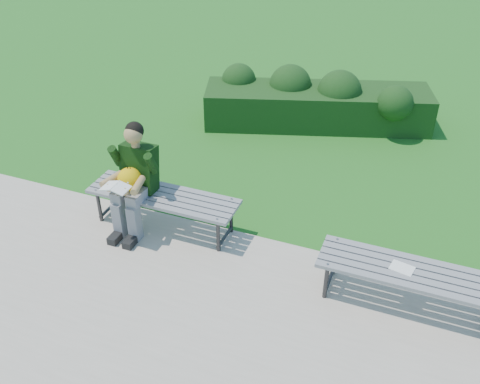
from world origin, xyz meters
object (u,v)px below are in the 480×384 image
at_px(paper_sheet, 402,268).
at_px(bench_right, 412,275).
at_px(hedge, 316,101).
at_px(bench_left, 163,199).
at_px(seated_boy, 133,176).

bearing_deg(paper_sheet, bench_right, 0.00).
height_order(hedge, bench_left, hedge).
bearing_deg(bench_left, seated_boy, -161.66).
distance_m(hedge, bench_left, 3.53).
height_order(hedge, paper_sheet, hedge).
distance_m(bench_right, seated_boy, 3.17).
relative_size(bench_left, paper_sheet, 7.28).
distance_m(hedge, seated_boy, 3.72).
xyz_separation_m(hedge, bench_right, (1.92, -3.68, 0.02)).
relative_size(hedge, bench_left, 2.04).
relative_size(bench_left, seated_boy, 1.37).
relative_size(hedge, bench_right, 2.04).
bearing_deg(paper_sheet, seated_boy, 176.62).
bearing_deg(seated_boy, bench_left, 18.34).
bearing_deg(bench_right, bench_left, 174.40).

